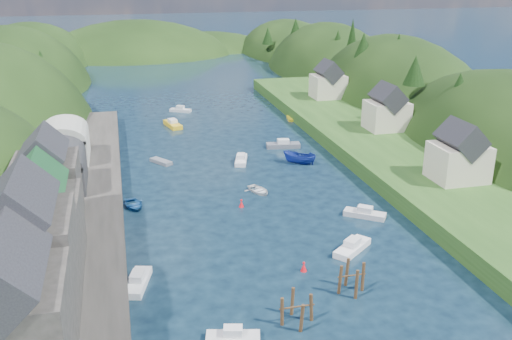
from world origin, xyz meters
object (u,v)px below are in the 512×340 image
object	(u,v)px
piling_cluster_near	(297,312)
channel_buoy_near	(304,267)
channel_buoy_far	(241,204)
piling_cluster_far	(351,281)

from	to	relation	value
piling_cluster_near	channel_buoy_near	xyz separation A→B (m)	(3.52, 8.60, -0.64)
channel_buoy_near	channel_buoy_far	world-z (taller)	same
piling_cluster_far	channel_buoy_far	bearing A→B (deg)	104.63
piling_cluster_near	channel_buoy_far	xyz separation A→B (m)	(0.77, 26.60, -0.64)
piling_cluster_near	piling_cluster_far	bearing A→B (deg)	28.50
piling_cluster_near	piling_cluster_far	xyz separation A→B (m)	(6.76, 3.67, 0.12)
channel_buoy_near	piling_cluster_near	bearing A→B (deg)	-112.24
channel_buoy_far	channel_buoy_near	bearing A→B (deg)	-81.33
channel_buoy_near	channel_buoy_far	distance (m)	18.20
piling_cluster_near	channel_buoy_near	world-z (taller)	piling_cluster_near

